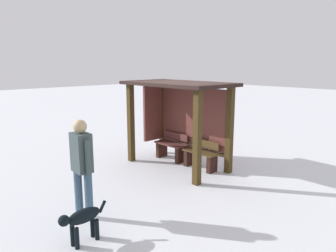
{
  "coord_description": "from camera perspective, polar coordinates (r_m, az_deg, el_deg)",
  "views": [
    {
      "loc": [
        5.81,
        -5.78,
        2.74
      ],
      "look_at": [
        0.22,
        -0.54,
        1.22
      ],
      "focal_mm": 33.79,
      "sensor_mm": 36.0,
      "label": 1
    }
  ],
  "objects": [
    {
      "name": "ground_plane",
      "position": [
        8.63,
        1.65,
        -7.25
      ],
      "size": [
        60.0,
        60.0,
        0.0
      ],
      "primitive_type": "plane",
      "color": "white"
    },
    {
      "name": "bus_shelter",
      "position": [
        8.48,
        2.19,
        3.64
      ],
      "size": [
        2.89,
        1.61,
        2.27
      ],
      "color": "#3A2B12",
      "rests_on": "ground"
    },
    {
      "name": "bench_center_inside",
      "position": [
        8.4,
        5.94,
        -5.43
      ],
      "size": [
        1.0,
        0.36,
        0.75
      ],
      "color": "#4B361B",
      "rests_on": "ground"
    },
    {
      "name": "dog",
      "position": [
        5.19,
        -15.25,
        -15.93
      ],
      "size": [
        0.24,
        0.83,
        0.58
      ],
      "color": "black",
      "rests_on": "ground"
    },
    {
      "name": "bench_left_inside",
      "position": [
        9.13,
        0.64,
        -3.94
      ],
      "size": [
        1.0,
        0.42,
        0.77
      ],
      "color": "#582D2B",
      "rests_on": "ground"
    },
    {
      "name": "person_walking",
      "position": [
        5.75,
        -15.28,
        -6.23
      ],
      "size": [
        0.57,
        0.28,
        1.8
      ],
      "color": "#3D4C4F",
      "rests_on": "ground"
    }
  ]
}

